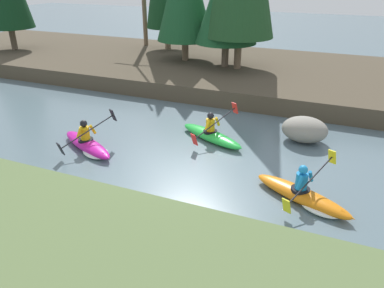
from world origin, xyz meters
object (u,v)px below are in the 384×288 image
(boulder_midstream, at_px, (305,129))
(kayaker_lead, at_px, (306,196))
(kayaker_trailing, at_px, (89,145))
(kayaker_middle, at_px, (212,135))

(boulder_midstream, bearing_deg, kayaker_lead, -81.68)
(kayaker_trailing, relative_size, boulder_midstream, 1.77)
(kayaker_middle, xyz_separation_m, kayaker_trailing, (-3.42, -2.26, -0.02))
(kayaker_middle, height_order, boulder_midstream, kayaker_middle)
(kayaker_trailing, bearing_deg, kayaker_middle, 58.67)
(kayaker_lead, relative_size, kayaker_middle, 1.00)
(kayaker_trailing, height_order, boulder_midstream, kayaker_trailing)
(kayaker_lead, xyz_separation_m, boulder_midstream, (-0.56, 3.82, 0.23))
(boulder_midstream, bearing_deg, kayaker_trailing, -151.48)
(kayaker_trailing, xyz_separation_m, boulder_midstream, (6.33, 3.44, 0.23))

